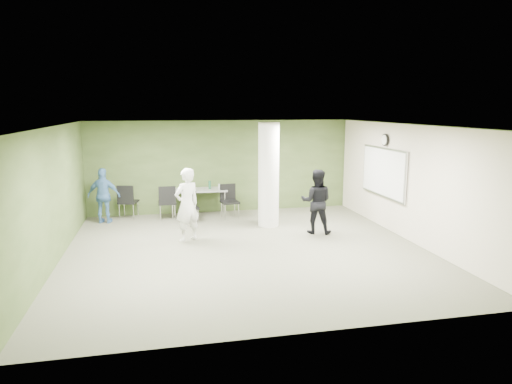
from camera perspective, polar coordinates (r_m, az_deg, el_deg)
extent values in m
plane|color=#565443|center=(10.44, -1.23, -7.22)|extent=(8.00, 8.00, 0.00)
plane|color=white|center=(9.95, -1.30, 8.32)|extent=(8.00, 8.00, 0.00)
cube|color=#3A4D24|center=(14.01, -4.32, 3.19)|extent=(8.00, 2.80, 0.02)
cube|color=#3A4D24|center=(10.16, -24.01, -0.50)|extent=(0.02, 8.00, 2.80)
cube|color=beige|center=(11.53, 18.67, 1.07)|extent=(0.02, 8.00, 2.80)
cylinder|color=silver|center=(12.24, 1.59, 2.15)|extent=(0.56, 0.56, 2.80)
cube|color=silver|center=(12.51, 15.65, 2.41)|extent=(0.04, 2.30, 1.30)
cube|color=white|center=(12.50, 15.55, 2.41)|extent=(0.02, 2.20, 1.20)
cylinder|color=black|center=(12.43, 15.84, 6.29)|extent=(0.05, 0.32, 0.32)
cylinder|color=white|center=(12.41, 15.72, 6.29)|extent=(0.02, 0.26, 0.26)
cube|color=gray|center=(13.58, -7.25, 0.26)|extent=(1.72, 0.81, 0.04)
cylinder|color=silver|center=(13.36, -10.41, -1.75)|extent=(0.04, 0.04, 0.76)
cylinder|color=silver|center=(13.42, -3.91, -1.55)|extent=(0.04, 0.04, 0.76)
cylinder|color=silver|center=(13.94, -10.38, -1.24)|extent=(0.04, 0.04, 0.76)
cylinder|color=silver|center=(13.99, -4.15, -1.05)|extent=(0.04, 0.04, 0.76)
cylinder|color=#1B5133|center=(13.52, -5.82, 0.87)|extent=(0.07, 0.07, 0.25)
cylinder|color=#B2B2B7|center=(13.38, -4.61, 0.64)|extent=(0.06, 0.06, 0.18)
cylinder|color=#4C4C4C|center=(13.52, -8.79, -2.56)|extent=(0.26, 0.26, 0.30)
cube|color=black|center=(13.72, -15.66, -1.19)|extent=(0.61, 0.61, 0.05)
cube|color=black|center=(13.46, -16.03, -0.26)|extent=(0.47, 0.17, 0.49)
cylinder|color=silver|center=(13.90, -14.53, -2.06)|extent=(0.02, 0.02, 0.47)
cylinder|color=silver|center=(14.03, -16.13, -2.02)|extent=(0.02, 0.02, 0.47)
cylinder|color=silver|center=(13.52, -15.07, -2.44)|extent=(0.02, 0.02, 0.47)
cylinder|color=silver|center=(13.65, -16.70, -2.40)|extent=(0.02, 0.02, 0.47)
cube|color=black|center=(13.35, -11.04, -1.31)|extent=(0.51, 0.51, 0.05)
cube|color=black|center=(13.08, -11.04, -0.35)|extent=(0.48, 0.05, 0.49)
cylinder|color=silver|center=(13.62, -10.17, -2.15)|extent=(0.02, 0.02, 0.46)
cylinder|color=silver|center=(13.60, -11.90, -2.22)|extent=(0.02, 0.02, 0.46)
cylinder|color=silver|center=(13.22, -10.07, -2.53)|extent=(0.02, 0.02, 0.46)
cylinder|color=silver|center=(13.20, -11.85, -2.61)|extent=(0.02, 0.02, 0.46)
cube|color=black|center=(12.93, -8.17, -1.97)|extent=(0.46, 0.46, 0.05)
cube|color=black|center=(13.06, -8.35, -0.83)|extent=(0.40, 0.08, 0.41)
cylinder|color=silver|center=(12.78, -8.75, -3.11)|extent=(0.02, 0.02, 0.39)
cylinder|color=silver|center=(12.84, -7.24, -3.01)|extent=(0.02, 0.02, 0.39)
cylinder|color=silver|center=(13.11, -9.02, -2.77)|extent=(0.02, 0.02, 0.39)
cylinder|color=silver|center=(13.17, -7.55, -2.67)|extent=(0.02, 0.02, 0.39)
cube|color=black|center=(13.25, -3.29, -1.27)|extent=(0.54, 0.54, 0.05)
cube|color=black|center=(13.41, -3.55, 0.03)|extent=(0.47, 0.10, 0.48)
cylinder|color=silver|center=(13.06, -3.89, -2.56)|extent=(0.02, 0.02, 0.46)
cylinder|color=silver|center=(13.17, -2.20, -2.44)|extent=(0.02, 0.02, 0.46)
cylinder|color=silver|center=(13.44, -4.33, -2.19)|extent=(0.02, 0.02, 0.46)
cylinder|color=silver|center=(13.55, -2.68, -2.08)|extent=(0.02, 0.02, 0.46)
imported|color=silver|center=(11.02, -8.63, -1.60)|extent=(0.77, 0.69, 1.78)
imported|color=black|center=(11.70, 7.56, -1.18)|extent=(0.98, 0.88, 1.65)
imported|color=teal|center=(13.31, -18.48, -0.45)|extent=(0.97, 0.57, 1.54)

